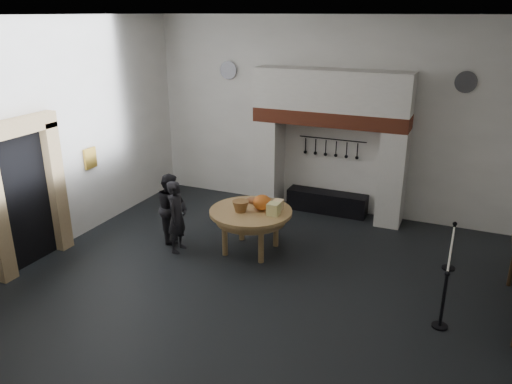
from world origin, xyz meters
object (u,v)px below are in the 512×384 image
at_px(barrier_post_near, 443,301).
at_px(barrier_post_far, 451,247).
at_px(visitor_near, 177,217).
at_px(visitor_far, 171,207).
at_px(iron_range, 327,202).
at_px(work_table, 251,212).

xyz_separation_m(barrier_post_near, barrier_post_far, (0.00, 2.00, 0.00)).
bearing_deg(visitor_near, visitor_far, 41.41).
xyz_separation_m(visitor_near, visitor_far, (-0.40, 0.40, -0.01)).
height_order(iron_range, visitor_near, visitor_near).
bearing_deg(iron_range, barrier_post_near, -52.93).
xyz_separation_m(iron_range, barrier_post_near, (2.89, -3.83, 0.20)).
distance_m(iron_range, visitor_near, 3.88).
distance_m(work_table, barrier_post_near, 3.93).
xyz_separation_m(visitor_near, barrier_post_near, (5.05, -0.64, -0.29)).
distance_m(visitor_near, visitor_far, 0.57).
bearing_deg(work_table, iron_range, 72.38).
bearing_deg(barrier_post_near, barrier_post_far, 90.00).
height_order(work_table, barrier_post_near, barrier_post_near).
bearing_deg(visitor_far, work_table, -121.94).
bearing_deg(work_table, barrier_post_near, -18.14).
bearing_deg(visitor_near, iron_range, -37.74).
distance_m(iron_range, barrier_post_near, 4.80).
relative_size(iron_range, barrier_post_far, 2.11).
distance_m(visitor_far, barrier_post_far, 5.55).
distance_m(work_table, visitor_far, 1.75).
bearing_deg(barrier_post_near, iron_range, 127.07).
xyz_separation_m(work_table, visitor_far, (-1.73, -0.18, -0.12)).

